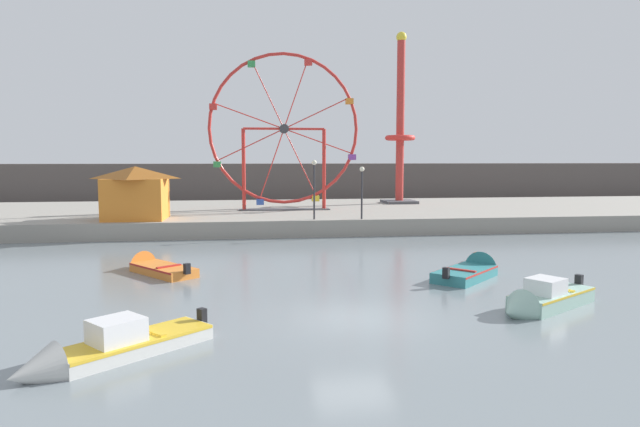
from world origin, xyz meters
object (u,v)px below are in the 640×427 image
motorboat_pale_grey (102,350)px  drop_tower_red_tower (400,134)px  motorboat_teal_painted (473,271)px  carnival_booth_orange_canopy (136,192)px  promenade_lamp_far (362,184)px  motorboat_seafoam (541,300)px  promenade_lamp_near (314,181)px  motorboat_orange_hull (153,267)px  ferris_wheel_red_frame (284,132)px  mooring_buoy_orange (476,256)px

motorboat_pale_grey → drop_tower_red_tower: bearing=-157.7°
motorboat_teal_painted → carnival_booth_orange_canopy: (-16.66, 14.98, 2.64)m
promenade_lamp_far → motorboat_seafoam: bearing=-83.6°
drop_tower_red_tower → promenade_lamp_far: 14.42m
motorboat_seafoam → promenade_lamp_near: promenade_lamp_near is taller
motorboat_pale_grey → drop_tower_red_tower: size_ratio=0.32×
motorboat_pale_grey → motorboat_orange_hull: motorboat_pale_grey is taller
motorboat_seafoam → promenade_lamp_far: promenade_lamp_far is taller
motorboat_orange_hull → promenade_lamp_near: (8.61, 10.46, 3.40)m
drop_tower_red_tower → carnival_booth_orange_canopy: drop_tower_red_tower is taller
motorboat_pale_grey → carnival_booth_orange_canopy: size_ratio=1.11×
motorboat_orange_hull → ferris_wheel_red_frame: 20.07m
motorboat_seafoam → drop_tower_red_tower: bearing=-128.9°
promenade_lamp_far → carnival_booth_orange_canopy: bearing=172.5°
carnival_booth_orange_canopy → promenade_lamp_near: promenade_lamp_near is taller
motorboat_teal_painted → drop_tower_red_tower: size_ratio=0.28×
drop_tower_red_tower → motorboat_teal_painted: bearing=-98.8°
drop_tower_red_tower → promenade_lamp_far: size_ratio=4.33×
promenade_lamp_near → promenade_lamp_far: 3.11m
motorboat_pale_grey → mooring_buoy_orange: 19.12m
motorboat_orange_hull → drop_tower_red_tower: (17.78, 22.73, 6.99)m
motorboat_pale_grey → ferris_wheel_red_frame: 30.34m
motorboat_pale_grey → motorboat_seafoam: bearing=151.8°
motorboat_orange_hull → motorboat_seafoam: bearing=-160.1°
motorboat_teal_painted → motorboat_seafoam: size_ratio=0.90×
carnival_booth_orange_canopy → motorboat_orange_hull: bearing=-75.4°
motorboat_pale_grey → mooring_buoy_orange: size_ratio=10.71×
ferris_wheel_red_frame → drop_tower_red_tower: (10.58, 5.28, 0.14)m
promenade_lamp_near → promenade_lamp_far: size_ratio=1.12×
carnival_booth_orange_canopy → promenade_lamp_far: 14.68m
ferris_wheel_red_frame → promenade_lamp_far: 9.27m
drop_tower_red_tower → motorboat_orange_hull: bearing=-128.0°
ferris_wheel_red_frame → promenade_lamp_near: ferris_wheel_red_frame is taller
motorboat_seafoam → promenade_lamp_near: (-5.20, 18.85, 3.27)m
motorboat_pale_grey → drop_tower_red_tower: (17.27, 34.09, 6.90)m
ferris_wheel_red_frame → mooring_buoy_orange: bearing=-64.0°
ferris_wheel_red_frame → drop_tower_red_tower: 11.83m
motorboat_seafoam → promenade_lamp_far: bearing=-115.2°
carnival_booth_orange_canopy → mooring_buoy_orange: carnival_booth_orange_canopy is taller
motorboat_orange_hull → promenade_lamp_near: bearing=-78.2°
motorboat_orange_hull → motorboat_pale_grey: bearing=143.8°
promenade_lamp_near → mooring_buoy_orange: promenade_lamp_near is taller
carnival_booth_orange_canopy → drop_tower_red_tower: bearing=28.6°
promenade_lamp_far → drop_tower_red_tower: bearing=64.1°
motorboat_orange_hull → mooring_buoy_orange: (15.42, 0.59, 0.01)m
carnival_booth_orange_canopy → mooring_buoy_orange: size_ratio=9.61×
motorboat_teal_painted → drop_tower_red_tower: (3.96, 25.58, 6.96)m
motorboat_seafoam → drop_tower_red_tower: drop_tower_red_tower is taller
motorboat_teal_painted → motorboat_seafoam: bearing=-133.5°
motorboat_teal_painted → motorboat_pale_grey: bearing=169.2°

